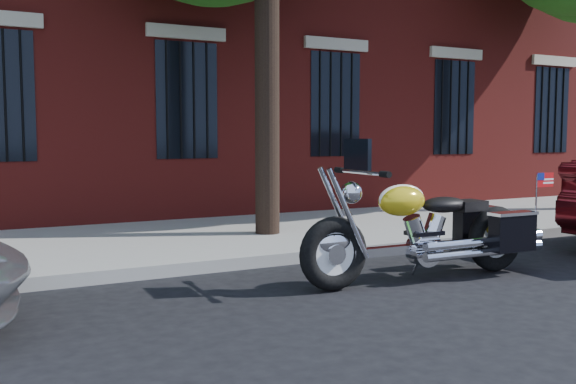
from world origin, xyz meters
TOP-DOWN VIEW (x-y plane):
  - ground at (0.00, 0.00)m, footprint 120.00×120.00m
  - curb at (0.00, 1.38)m, footprint 40.00×0.16m
  - sidewalk at (0.00, 3.26)m, footprint 40.00×3.60m
  - motorcycle at (1.06, -0.14)m, footprint 3.08×0.90m

SIDE VIEW (x-z plane):
  - ground at x=0.00m, z-range 0.00..0.00m
  - curb at x=0.00m, z-range 0.00..0.15m
  - sidewalk at x=0.00m, z-range 0.00..0.15m
  - motorcycle at x=1.06m, z-range -0.25..1.31m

